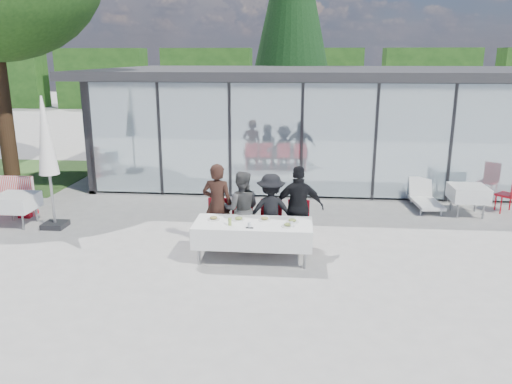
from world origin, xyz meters
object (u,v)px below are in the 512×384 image
(dining_table, at_px, (253,233))
(spare_chair_b, at_px, (511,192))
(juice_bottle, at_px, (230,222))
(spare_table_right, at_px, (468,193))
(diner_chair_d, at_px, (298,222))
(lounger, at_px, (424,198))
(diner_chair_c, at_px, (271,221))
(conifer_tree, at_px, (292,3))
(diner_b, at_px, (241,209))
(diner_chair_b, at_px, (242,220))
(plate_c, at_px, (265,219))
(plate_d, at_px, (292,221))
(diner_d, at_px, (299,208))
(plate_a, at_px, (214,218))
(plate_b, at_px, (239,219))
(diner_chair_a, at_px, (218,220))
(plate_extra, at_px, (288,225))
(folded_eyeglasses, at_px, (250,228))
(diner_a, at_px, (218,205))
(market_umbrella, at_px, (46,144))
(diner_c, at_px, (271,211))

(dining_table, height_order, spare_chair_b, spare_chair_b)
(juice_bottle, height_order, spare_table_right, juice_bottle)
(diner_chair_d, bearing_deg, spare_chair_b, 27.98)
(spare_table_right, bearing_deg, lounger, 148.25)
(diner_chair_c, height_order, conifer_tree, conifer_tree)
(lounger, bearing_deg, diner_b, -144.59)
(juice_bottle, bearing_deg, diner_chair_b, 83.26)
(diner_b, distance_m, plate_c, 0.75)
(dining_table, distance_m, plate_d, 0.79)
(diner_d, distance_m, plate_d, 0.63)
(diner_chair_d, height_order, plate_d, diner_chair_d)
(plate_a, bearing_deg, diner_d, 19.93)
(diner_chair_b, xyz_separation_m, plate_b, (0.02, -0.64, 0.24))
(diner_chair_a, relative_size, plate_d, 3.84)
(diner_b, height_order, plate_d, diner_b)
(plate_extra, relative_size, folded_eyeglasses, 1.81)
(lounger, bearing_deg, folded_eyeglasses, -134.80)
(plate_c, relative_size, plate_d, 1.00)
(plate_c, bearing_deg, diner_chair_b, 131.70)
(diner_d, height_order, lounger, diner_d)
(diner_b, relative_size, plate_d, 6.25)
(diner_a, bearing_deg, lounger, -141.11)
(plate_c, relative_size, market_umbrella, 0.08)
(diner_a, distance_m, diner_chair_b, 0.60)
(diner_a, xyz_separation_m, lounger, (4.92, 3.14, -0.61))
(diner_b, xyz_separation_m, market_umbrella, (-4.43, 0.74, 1.15))
(plate_b, height_order, market_umbrella, market_umbrella)
(dining_table, xyz_separation_m, diner_a, (-0.80, 0.71, 0.33))
(diner_chair_c, relative_size, plate_extra, 3.84)
(diner_chair_b, distance_m, diner_c, 0.65)
(juice_bottle, relative_size, conifer_tree, 0.01)
(diner_chair_d, xyz_separation_m, plate_b, (-1.16, -0.64, 0.24))
(diner_c, xyz_separation_m, plate_b, (-0.59, -0.59, 0.00))
(diner_chair_b, bearing_deg, dining_table, -67.63)
(folded_eyeglasses, distance_m, conifer_tree, 14.59)
(diner_b, relative_size, folded_eyeglasses, 11.34)
(diner_chair_a, distance_m, folded_eyeglasses, 1.34)
(diner_a, height_order, diner_d, diner_a)
(diner_chair_d, xyz_separation_m, juice_bottle, (-1.28, -0.95, 0.28))
(spare_chair_b, height_order, lounger, spare_chair_b)
(folded_eyeglasses, bearing_deg, diner_a, 126.71)
(diner_d, bearing_deg, plate_extra, 76.47)
(plate_a, relative_size, plate_b, 1.00)
(diner_chair_b, xyz_separation_m, folded_eyeglasses, (0.28, -1.08, 0.22))
(juice_bottle, bearing_deg, market_umbrella, 159.20)
(diner_c, xyz_separation_m, plate_d, (0.45, -0.61, 0.00))
(diner_chair_d, bearing_deg, diner_chair_c, 180.00)
(diner_chair_b, relative_size, plate_b, 3.84)
(market_umbrella, bearing_deg, diner_chair_c, -7.84)
(diner_chair_d, distance_m, juice_bottle, 1.62)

